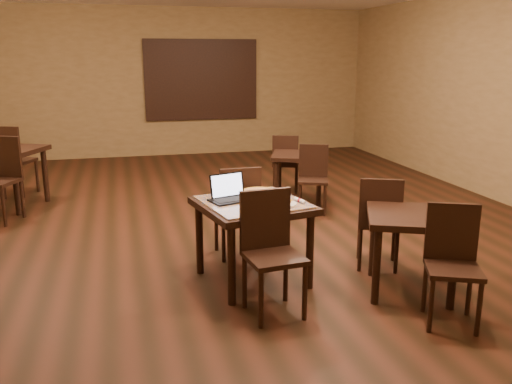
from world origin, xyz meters
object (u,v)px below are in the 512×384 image
object	(u,v)px
chair_main_far	(238,207)
other_table_c	(412,227)
other_table_b	(6,159)
other_table_b_chair_far	(11,157)
other_table_c_chair_far	(379,218)
laptop	(229,193)
pizza_pan	(259,194)
chair_main_near	(270,245)
other_table_a	(299,162)
other_table_a_chair_far	(286,160)
tiled_table	(253,212)
other_table_a_chair_near	(313,174)
other_table_c_chair_near	(452,257)
other_table_b_chair_near	(1,174)

from	to	relation	value
chair_main_far	other_table_c	xyz separation A→B (m)	(1.28, -1.19, 0.05)
other_table_b	other_table_b_chair_far	size ratio (longest dim) A/B	1.09
other_table_b_chair_far	other_table_c_chair_far	size ratio (longest dim) A/B	1.14
laptop	pizza_pan	size ratio (longest dim) A/B	1.19
chair_main_near	other_table_a	size ratio (longest dim) A/B	1.05
laptop	other_table_a_chair_far	world-z (taller)	laptop
tiled_table	other_table_a	bearing A→B (deg)	51.21
other_table_a	chair_main_far	bearing A→B (deg)	-102.68
chair_main_far	other_table_c	world-z (taller)	chair_main_far
chair_main_near	laptop	distance (m)	0.79
pizza_pan	other_table_a	bearing A→B (deg)	62.99
other_table_b_chair_far	chair_main_far	bearing A→B (deg)	153.30
pizza_pan	other_table_a	size ratio (longest dim) A/B	0.35
tiled_table	other_table_a_chair_near	xyz separation A→B (m)	(1.35, 2.07, -0.16)
other_table_a_chair_near	other_table_a_chair_far	size ratio (longest dim) A/B	1.00
tiled_table	chair_main_near	xyz separation A→B (m)	(-0.01, -0.61, -0.10)
other_table_a_chair_near	other_table_b	distance (m)	4.18
tiled_table	other_table_b_chair_far	world-z (taller)	other_table_b_chair_far
other_table_a	other_table_a_chair_near	distance (m)	0.53
chair_main_near	other_table_c_chair_far	size ratio (longest dim) A/B	1.07
chair_main_near	other_table_b_chair_far	distance (m)	5.27
other_table_b_chair_far	other_table_c	distance (m)	6.00
chair_main_far	other_table_c_chair_near	bearing A→B (deg)	125.52
other_table_b	other_table_a_chair_far	bearing A→B (deg)	21.65
other_table_b	other_table_c_chair_near	xyz separation A→B (m)	(3.96, -4.43, -0.16)
pizza_pan	other_table_c_chair_far	distance (m)	1.19
other_table_b	other_table_a	bearing A→B (deg)	14.20
other_table_b_chair_near	other_table_c	size ratio (longest dim) A/B	1.05
other_table_b	other_table_b_chair_near	xyz separation A→B (m)	(0.04, -0.62, -0.08)
other_table_b_chair_near	other_table_c_chair_far	world-z (taller)	other_table_b_chair_near
other_table_c_chair_near	other_table_a	bearing A→B (deg)	113.75
other_table_b	other_table_c_chair_near	distance (m)	5.94
chair_main_far	other_table_a_chair_far	distance (m)	2.82
chair_main_near	other_table_c	size ratio (longest dim) A/B	0.99
other_table_b_chair_far	other_table_c_chair_far	bearing A→B (deg)	159.10
other_table_c	chair_main_far	bearing A→B (deg)	160.89
tiled_table	other_table_b_chair_far	bearing A→B (deg)	112.49
other_table_b_chair_near	other_table_a	bearing A→B (deg)	23.08
tiled_table	other_table_b_chair_near	bearing A→B (deg)	122.34
laptop	pizza_pan	bearing A→B (deg)	5.49
other_table_a_chair_near	other_table_c_chair_near	size ratio (longest dim) A/B	0.96
other_table_c	tiled_table	bearing A→B (deg)	179.64
pizza_pan	other_table_b	world-z (taller)	other_table_b
pizza_pan	other_table_b	distance (m)	4.13
other_table_b_chair_far	other_table_c_chair_near	xyz separation A→B (m)	(3.99, -5.05, -0.07)
chair_main_near	other_table_a	world-z (taller)	chair_main_near
other_table_a_chair_far	other_table_b	size ratio (longest dim) A/B	0.77
chair_main_near	other_table_a_chair_near	size ratio (longest dim) A/B	1.12
other_table_b_chair_far	other_table_c	bearing A→B (deg)	155.64
other_table_a_chair_far	other_table_b	world-z (taller)	other_table_a_chair_far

